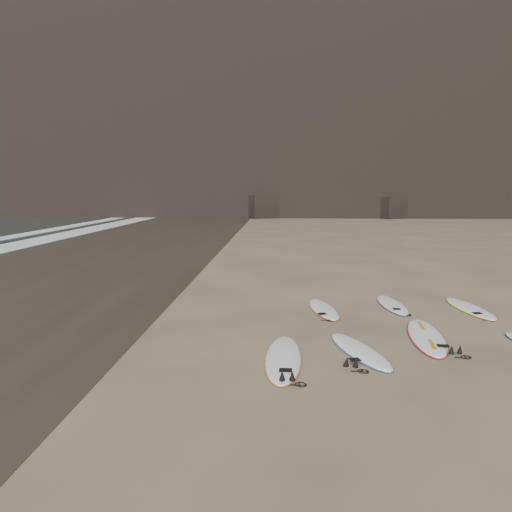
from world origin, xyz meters
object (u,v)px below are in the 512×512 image
at_px(surfboard_1, 359,350).
at_px(surfboard_2, 426,336).
at_px(surfboard_6, 392,304).
at_px(surfboard_5, 323,309).
at_px(surfboard_0, 283,358).
at_px(surfboard_7, 470,308).

relative_size(surfboard_1, surfboard_2, 0.85).
distance_m(surfboard_1, surfboard_6, 4.20).
height_order(surfboard_1, surfboard_5, surfboard_1).
height_order(surfboard_0, surfboard_2, surfboard_2).
relative_size(surfboard_1, surfboard_5, 1.02).
distance_m(surfboard_2, surfboard_5, 3.07).
distance_m(surfboard_5, surfboard_6, 1.97).
xyz_separation_m(surfboard_2, surfboard_6, (-0.05, 2.95, -0.01)).
bearing_deg(surfboard_7, surfboard_5, 177.99).
relative_size(surfboard_0, surfboard_2, 0.96).
bearing_deg(surfboard_7, surfboard_2, -131.33).
bearing_deg(surfboard_1, surfboard_2, 15.42).
height_order(surfboard_1, surfboard_2, surfboard_2).
height_order(surfboard_2, surfboard_7, surfboard_2).
bearing_deg(surfboard_0, surfboard_5, 76.37).
xyz_separation_m(surfboard_0, surfboard_5, (1.08, 3.84, -0.01)).
height_order(surfboard_2, surfboard_5, surfboard_2).
bearing_deg(surfboard_0, surfboard_6, 58.21).
height_order(surfboard_1, surfboard_6, surfboard_1).
bearing_deg(surfboard_5, surfboard_1, -91.57).
bearing_deg(surfboard_2, surfboard_6, 98.11).
bearing_deg(surfboard_2, surfboard_1, -140.93).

